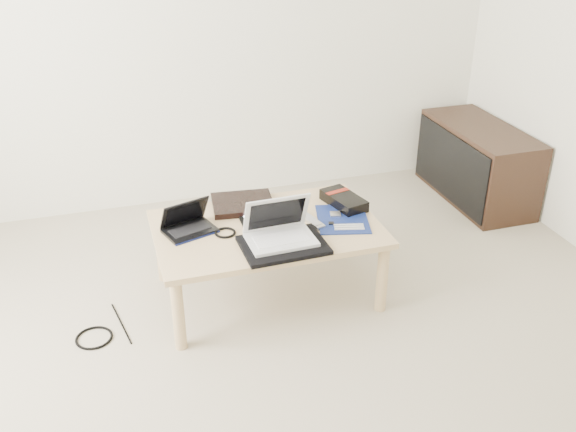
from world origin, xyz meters
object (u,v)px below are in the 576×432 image
object	(u,v)px
netbook	(188,225)
gpu_box	(344,200)
coffee_table	(267,235)
media_cabinet	(476,163)
white_laptop	(280,231)

from	to	relation	value
netbook	gpu_box	size ratio (longest dim) A/B	0.97
coffee_table	netbook	world-z (taller)	netbook
media_cabinet	gpu_box	xyz separation A→B (m)	(-1.19, -0.59, 0.18)
coffee_table	media_cabinet	size ratio (longest dim) A/B	1.22
coffee_table	netbook	size ratio (longest dim) A/B	3.93
coffee_table	gpu_box	world-z (taller)	gpu_box
white_laptop	gpu_box	distance (m)	0.51
media_cabinet	gpu_box	size ratio (longest dim) A/B	3.11
white_laptop	gpu_box	xyz separation A→B (m)	(0.43, 0.28, -0.04)
coffee_table	white_laptop	world-z (taller)	white_laptop
media_cabinet	netbook	size ratio (longest dim) A/B	3.22
coffee_table	white_laptop	xyz separation A→B (m)	(0.01, -0.17, 0.11)
media_cabinet	netbook	world-z (taller)	netbook
coffee_table	media_cabinet	distance (m)	1.78
gpu_box	netbook	bearing A→B (deg)	-177.57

